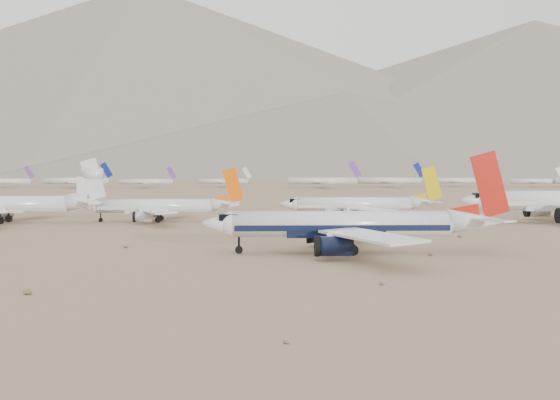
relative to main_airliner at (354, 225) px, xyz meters
name	(u,v)px	position (x,y,z in m)	size (l,w,h in m)	color
ground	(290,257)	(-11.68, -5.30, -5.02)	(7000.00, 7000.00, 0.00)	#84674C
main_airliner	(354,225)	(0.00, 0.00, 0.00)	(51.78, 50.57, 18.27)	silver
row2_gold_tail	(360,205)	(11.74, 72.56, -0.73)	(43.12, 42.18, 15.35)	silver
row2_orange_tail	(161,207)	(-43.39, 67.80, -0.84)	(41.75, 40.84, 14.89)	silver
row2_white_trijet	(9,204)	(-83.55, 65.52, 0.03)	(49.23, 48.11, 17.45)	silver
distant_storage_row	(344,181)	(40.21, 337.28, -0.64)	(677.11, 62.33, 15.29)	silver
mountain_range	(287,94)	(58.50, 1642.71, 185.29)	(7354.00, 3024.00, 470.00)	slate
foothills	(560,134)	(515.00, 1094.70, 62.13)	(4637.50, 1395.00, 155.00)	slate
desert_scrub	(309,284)	(-10.58, -33.28, -4.73)	(261.14, 127.99, 0.63)	brown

